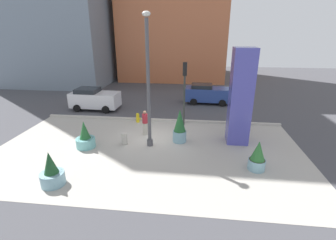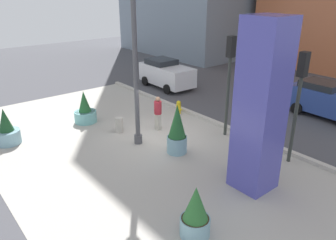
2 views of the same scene
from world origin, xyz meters
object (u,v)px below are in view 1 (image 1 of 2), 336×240
at_px(potted_plant_near_right, 180,127).
at_px(fire_hydrant, 138,118).
at_px(lamp_post, 148,86).
at_px(car_far_lane, 95,99).
at_px(art_pillar_blue, 241,97).
at_px(potted_plant_near_left, 258,157).
at_px(pedestrian_by_curb, 145,121).
at_px(traffic_light_corner, 233,87).
at_px(traffic_light_far_side, 185,84).
at_px(potted_plant_mid_plaza, 52,173).
at_px(concrete_bollard, 125,139).
at_px(car_intersection, 208,94).
at_px(potted_plant_curbside, 85,138).

relative_size(potted_plant_near_right, fire_hydrant, 2.84).
height_order(lamp_post, fire_hydrant, lamp_post).
distance_m(potted_plant_near_right, car_far_lane, 9.83).
relative_size(art_pillar_blue, potted_plant_near_left, 3.65).
bearing_deg(pedestrian_by_curb, fire_hydrant, 114.85).
bearing_deg(art_pillar_blue, fire_hydrant, 159.21).
bearing_deg(fire_hydrant, car_far_lane, 148.26).
bearing_deg(traffic_light_corner, traffic_light_far_side, -179.45).
bearing_deg(potted_plant_near_right, fire_hydrant, 137.98).
bearing_deg(fire_hydrant, lamp_post, -66.75).
distance_m(potted_plant_near_left, potted_plant_mid_plaza, 9.76).
xyz_separation_m(concrete_bollard, traffic_light_far_side, (3.43, 3.71, 2.70)).
height_order(concrete_bollard, car_intersection, car_intersection).
bearing_deg(concrete_bollard, car_far_lane, 124.61).
height_order(fire_hydrant, traffic_light_corner, traffic_light_corner).
bearing_deg(potted_plant_near_right, art_pillar_blue, 6.74).
distance_m(concrete_bollard, traffic_light_far_side, 5.73).
relative_size(potted_plant_mid_plaza, car_far_lane, 0.39).
bearing_deg(potted_plant_curbside, potted_plant_near_right, 14.64).
distance_m(potted_plant_near_right, traffic_light_corner, 4.94).
height_order(potted_plant_curbside, car_far_lane, car_far_lane).
xyz_separation_m(potted_plant_mid_plaza, concrete_bollard, (2.06, 4.46, -0.24)).
bearing_deg(car_intersection, car_far_lane, -162.90).
relative_size(art_pillar_blue, traffic_light_far_side, 1.26).
distance_m(lamp_post, traffic_light_far_side, 4.17).
bearing_deg(fire_hydrant, potted_plant_mid_plaza, -103.51).
bearing_deg(traffic_light_far_side, traffic_light_corner, 0.55).
bearing_deg(traffic_light_far_side, pedestrian_by_curb, -139.73).
bearing_deg(lamp_post, potted_plant_curbside, -169.74).
bearing_deg(car_far_lane, car_intersection, 17.10).
bearing_deg(potted_plant_mid_plaza, lamp_post, 50.95).
bearing_deg(car_intersection, potted_plant_near_right, -102.86).
bearing_deg(potted_plant_curbside, potted_plant_near_left, -8.40).
height_order(potted_plant_mid_plaza, car_far_lane, car_far_lane).
distance_m(art_pillar_blue, potted_plant_mid_plaza, 10.83).
relative_size(concrete_bollard, car_intersection, 0.17).
xyz_separation_m(potted_plant_near_left, traffic_light_far_side, (-3.97, 5.78, 2.36)).
distance_m(potted_plant_mid_plaza, traffic_light_corner, 12.26).
height_order(potted_plant_near_left, fire_hydrant, potted_plant_near_left).
distance_m(potted_plant_near_left, traffic_light_far_side, 7.40).
height_order(potted_plant_mid_plaza, pedestrian_by_curb, pedestrian_by_curb).
xyz_separation_m(lamp_post, concrete_bollard, (-1.57, -0.03, -3.31)).
distance_m(lamp_post, potted_plant_near_left, 6.88).
distance_m(potted_plant_near_right, potted_plant_near_left, 4.99).
relative_size(potted_plant_near_right, concrete_bollard, 2.84).
xyz_separation_m(concrete_bollard, traffic_light_corner, (6.75, 3.74, 2.60)).
relative_size(potted_plant_mid_plaza, traffic_light_corner, 0.38).
xyz_separation_m(art_pillar_blue, potted_plant_near_left, (0.52, -3.28, -2.16)).
xyz_separation_m(potted_plant_near_right, car_far_lane, (-7.90, 5.85, -0.03)).
xyz_separation_m(potted_plant_near_left, car_intersection, (-2.05, 11.76, 0.23)).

